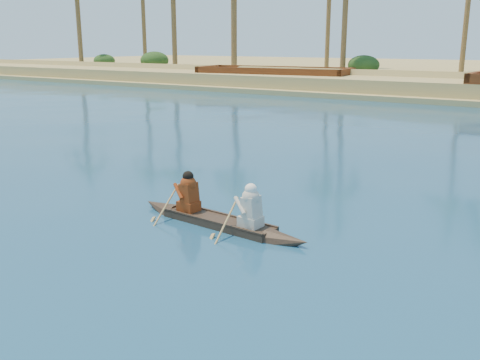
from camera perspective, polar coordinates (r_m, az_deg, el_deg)
The scene contains 2 objects.
canoe at distance 11.49m, azimuth -2.33°, elevation -3.73°, with size 4.51×0.99×1.23m.
barge_left at distance 45.89m, azimuth 3.58°, elevation 10.61°, with size 13.23×5.73×2.14m.
Camera 1 is at (-1.69, -12.90, 3.83)m, focal length 40.00 mm.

